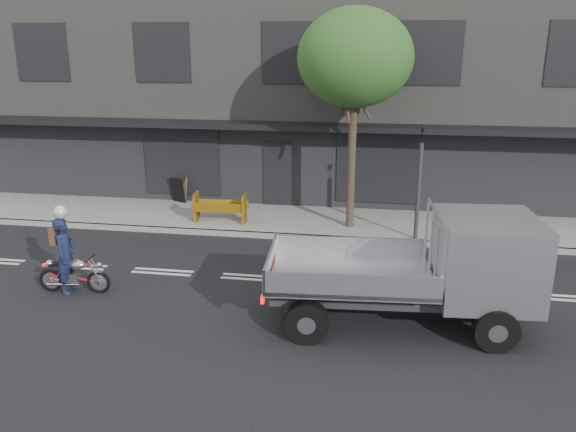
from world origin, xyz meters
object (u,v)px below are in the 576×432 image
(street_tree, at_px, (355,58))
(construction_barrier, at_px, (218,209))
(motorcycle, at_px, (74,274))
(sandwich_board, at_px, (178,190))
(rider, at_px, (66,255))
(traffic_light_pole, at_px, (419,189))
(flatbed_ute, at_px, (460,262))

(street_tree, relative_size, construction_barrier, 3.93)
(motorcycle, bearing_deg, sandwich_board, 86.80)
(rider, bearing_deg, traffic_light_pole, -64.05)
(motorcycle, bearing_deg, flatbed_ute, -5.99)
(street_tree, xyz_separation_m, sandwich_board, (-6.32, 1.80, -4.67))
(construction_barrier, bearing_deg, rider, -112.34)
(motorcycle, bearing_deg, traffic_light_pole, 26.40)
(street_tree, distance_m, construction_barrier, 6.26)
(traffic_light_pole, height_order, motorcycle, traffic_light_pole)
(street_tree, xyz_separation_m, construction_barrier, (-4.17, -0.42, -4.65))
(motorcycle, xyz_separation_m, rider, (-0.15, -0.00, 0.46))
(flatbed_ute, bearing_deg, rider, 174.01)
(rider, distance_m, flatbed_ute, 8.91)
(street_tree, height_order, construction_barrier, street_tree)
(rider, bearing_deg, flatbed_ute, -95.96)
(street_tree, height_order, motorcycle, street_tree)
(street_tree, bearing_deg, construction_barrier, -174.28)
(rider, distance_m, sandwich_board, 7.50)
(rider, xyz_separation_m, flatbed_ute, (8.89, -0.27, 0.50))
(sandwich_board, bearing_deg, traffic_light_pole, 5.99)
(flatbed_ute, bearing_deg, sandwich_board, 134.57)
(motorcycle, xyz_separation_m, flatbed_ute, (8.74, -0.27, 0.96))
(traffic_light_pole, bearing_deg, flatbed_ute, -83.85)
(construction_barrier, height_order, sandwich_board, construction_barrier)
(traffic_light_pole, distance_m, sandwich_board, 8.80)
(motorcycle, bearing_deg, construction_barrier, 64.87)
(motorcycle, height_order, construction_barrier, construction_barrier)
(traffic_light_pole, xyz_separation_m, rider, (-8.34, -4.85, -0.73))
(flatbed_ute, bearing_deg, motorcycle, 173.98)
(street_tree, bearing_deg, motorcycle, -137.38)
(rider, height_order, construction_barrier, rider)
(street_tree, bearing_deg, rider, -138.07)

